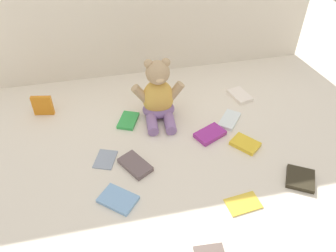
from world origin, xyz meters
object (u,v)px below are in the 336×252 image
object	(u,v)px
book_case_5	(243,203)
book_case_9	(240,95)
book_case_4	(210,134)
book_case_7	(118,199)
book_case_10	(300,179)
teddy_bear	(158,97)
book_case_1	(128,120)
book_case_6	(135,165)
book_case_11	(105,159)
book_case_8	(43,106)
book_case_2	(245,144)
book_case_0	(229,120)

from	to	relation	value
book_case_5	book_case_9	bearing A→B (deg)	-26.77
book_case_4	book_case_7	bearing A→B (deg)	-83.94
book_case_10	book_case_5	bearing A→B (deg)	43.14
teddy_bear	book_case_5	size ratio (longest dim) A/B	2.40
book_case_1	book_case_6	world-z (taller)	book_case_6
book_case_11	book_case_10	bearing A→B (deg)	0.64
book_case_7	book_case_9	bearing A→B (deg)	167.57
book_case_8	book_case_2	bearing A→B (deg)	-15.02
book_case_1	book_case_4	size ratio (longest dim) A/B	0.92
book_case_6	book_case_9	size ratio (longest dim) A/B	1.10
teddy_bear	book_case_10	world-z (taller)	teddy_bear
book_case_8	teddy_bear	bearing A→B (deg)	-2.98
book_case_2	book_case_4	distance (m)	0.15
book_case_4	teddy_bear	bearing A→B (deg)	-159.65
book_case_11	book_case_4	bearing A→B (deg)	26.74
book_case_7	book_case_5	bearing A→B (deg)	116.19
book_case_6	book_case_2	bearing A→B (deg)	151.52
book_case_11	teddy_bear	bearing A→B (deg)	62.36
book_case_10	book_case_11	world-z (taller)	book_case_10
teddy_bear	book_case_9	distance (m)	0.43
teddy_bear	book_case_0	xyz separation A→B (m)	(0.30, -0.11, -0.10)
book_case_8	book_case_10	xyz separation A→B (m)	(0.94, -0.61, -0.04)
book_case_2	book_case_6	xyz separation A→B (m)	(-0.46, -0.02, 0.00)
book_case_1	book_case_4	distance (m)	0.37
teddy_bear	book_case_5	distance (m)	0.58
book_case_8	book_case_9	size ratio (longest dim) A/B	0.79
book_case_1	book_case_7	size ratio (longest dim) A/B	0.91
book_case_2	book_case_8	size ratio (longest dim) A/B	1.15
book_case_9	book_case_11	size ratio (longest dim) A/B	1.18
book_case_2	book_case_7	xyz separation A→B (m)	(-0.54, -0.16, -0.00)
book_case_0	book_case_1	world-z (taller)	same
book_case_7	book_case_8	size ratio (longest dim) A/B	1.33
book_case_2	book_case_6	bearing A→B (deg)	-36.20
book_case_6	book_case_7	world-z (taller)	book_case_6
book_case_6	book_case_9	distance (m)	0.66
book_case_8	book_case_11	xyz separation A→B (m)	(0.25, -0.35, -0.04)
book_case_4	book_case_5	size ratio (longest dim) A/B	1.06
teddy_bear	book_case_8	bearing A→B (deg)	171.01
book_case_10	book_case_4	bearing A→B (deg)	-19.66
book_case_7	book_case_11	bearing A→B (deg)	-131.52
book_case_8	book_case_11	distance (m)	0.43
teddy_bear	book_case_2	world-z (taller)	teddy_bear
book_case_0	book_case_10	world-z (taller)	book_case_10
teddy_bear	book_case_2	distance (m)	0.42
book_case_2	book_case_9	size ratio (longest dim) A/B	0.91
book_case_0	book_case_11	bearing A→B (deg)	-128.30
teddy_bear	book_case_6	distance (m)	0.34
book_case_2	book_case_1	bearing A→B (deg)	-67.93
teddy_bear	book_case_1	world-z (taller)	teddy_bear
book_case_7	book_case_11	xyz separation A→B (m)	(-0.03, 0.20, -0.00)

